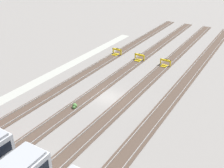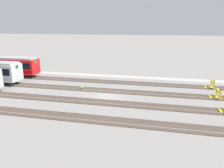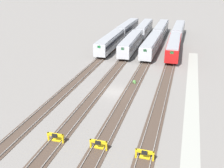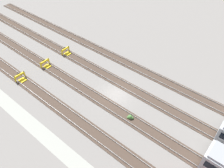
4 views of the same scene
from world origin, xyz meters
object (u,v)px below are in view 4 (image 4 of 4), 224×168
object	(u,v)px
bumper_stop_near_inner_track	(46,64)
bumper_stop_middle_track	(66,51)
weed_clump	(130,117)
bumper_stop_nearest_track	(21,78)

from	to	relation	value
bumper_stop_near_inner_track	bumper_stop_middle_track	distance (m)	5.14
bumper_stop_near_inner_track	weed_clump	xyz separation A→B (m)	(19.24, 0.09, -0.27)
weed_clump	bumper_stop_middle_track	bearing A→B (deg)	165.39
weed_clump	bumper_stop_near_inner_track	bearing A→B (deg)	-179.74
bumper_stop_nearest_track	bumper_stop_middle_track	xyz separation A→B (m)	(0.17, 10.27, 0.00)
bumper_stop_middle_track	weed_clump	size ratio (longest dim) A/B	2.18
bumper_stop_nearest_track	weed_clump	size ratio (longest dim) A/B	2.18
bumper_stop_nearest_track	weed_clump	world-z (taller)	bumper_stop_nearest_track
bumper_stop_near_inner_track	weed_clump	size ratio (longest dim) A/B	2.18
bumper_stop_nearest_track	bumper_stop_middle_track	bearing A→B (deg)	89.06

